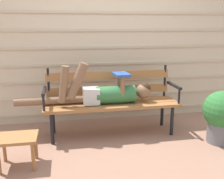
# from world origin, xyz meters

# --- Properties ---
(ground_plane) EXTENTS (12.00, 12.00, 0.00)m
(ground_plane) POSITION_xyz_m (0.00, 0.00, 0.00)
(ground_plane) COLOR #936B56
(house_siding) EXTENTS (4.24, 0.08, 2.18)m
(house_siding) POSITION_xyz_m (0.00, 0.77, 1.09)
(house_siding) COLOR beige
(house_siding) RESTS_ON ground
(park_bench) EXTENTS (1.72, 0.46, 0.86)m
(park_bench) POSITION_xyz_m (0.00, 0.21, 0.47)
(park_bench) COLOR #9E6638
(park_bench) RESTS_ON ground
(reclining_person) EXTENTS (1.71, 0.27, 0.55)m
(reclining_person) POSITION_xyz_m (-0.12, 0.14, 0.57)
(reclining_person) COLOR #33703D
(footstool) EXTENTS (0.40, 0.31, 0.32)m
(footstool) POSITION_xyz_m (-1.08, -0.48, 0.26)
(footstool) COLOR #9E6638
(footstool) RESTS_ON ground
(potted_plant) EXTENTS (0.46, 0.46, 0.64)m
(potted_plant) POSITION_xyz_m (1.25, -0.35, 0.36)
(potted_plant) COLOR slate
(potted_plant) RESTS_ON ground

